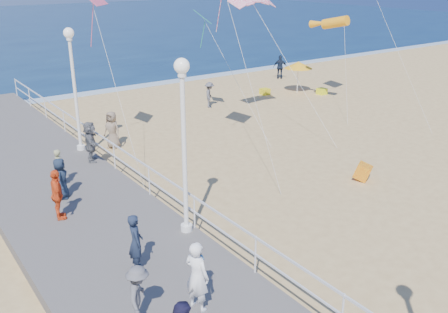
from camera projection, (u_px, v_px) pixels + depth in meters
ground at (310, 198)px, 18.47m from camera, size 160.00×160.00×0.00m
surf_line at (97, 92)px, 34.06m from camera, size 160.00×1.20×0.04m
boardwalk at (123, 258)px, 14.33m from camera, size 5.00×44.00×0.40m
railing at (194, 203)px, 15.29m from camera, size 0.05×42.00×0.55m
lamp_post_mid at (184, 130)px, 14.27m from camera, size 0.44×0.44×5.32m
lamp_post_far at (73, 77)px, 21.12m from camera, size 0.44×0.44×5.32m
woman_holding_toddler at (197, 276)px, 11.60m from camera, size 0.62×0.76×1.79m
toddler_held at (199, 260)px, 11.68m from camera, size 0.37×0.41×0.71m
spectator_0 at (136, 243)px, 13.17m from camera, size 0.52×0.67×1.63m
spectator_2 at (138, 295)px, 11.21m from camera, size 0.96×1.08×1.45m
spectator_3 at (57, 195)px, 15.85m from camera, size 0.61×1.06×1.69m
spectator_4 at (61, 178)px, 17.34m from camera, size 0.74×0.86×1.49m
spectator_5 at (90, 142)px, 20.67m from camera, size 1.02×1.67×1.72m
spectator_6 at (60, 168)px, 18.37m from camera, size 0.40×0.55×1.42m
beach_walker_a at (210, 95)px, 30.22m from camera, size 1.07×1.15×1.56m
beach_walker_b at (280, 67)px, 38.02m from camera, size 1.07×1.04×1.80m
beach_walker_c at (112, 130)px, 23.37m from camera, size 0.90×1.03×1.77m
box_kite at (363, 173)px, 19.95m from camera, size 0.82×0.89×0.74m
beach_umbrella at (298, 65)px, 33.31m from camera, size 1.90×1.90×2.14m
beach_chair_left at (265, 92)px, 33.53m from camera, size 0.55×0.55×0.40m
beach_chair_right at (322, 91)px, 33.59m from camera, size 0.55×0.55×0.40m
kite_windsock at (335, 22)px, 28.14m from camera, size 1.01×2.71×1.09m
kite_diamond_green at (202, 17)px, 25.79m from camera, size 1.21×1.30×0.65m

